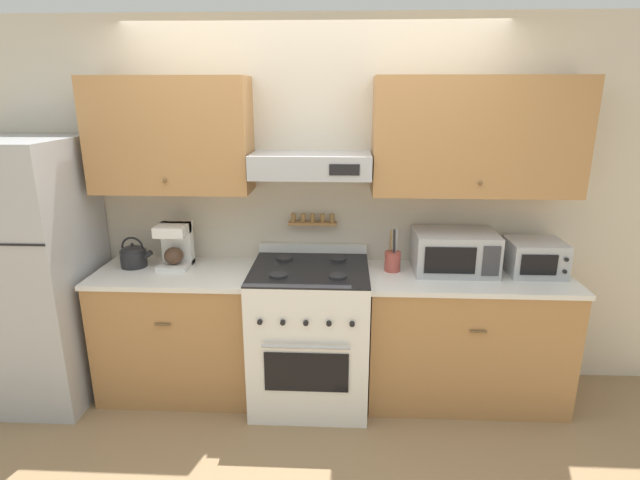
{
  "coord_description": "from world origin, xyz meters",
  "views": [
    {
      "loc": [
        0.22,
        -2.81,
        2.06
      ],
      "look_at": [
        0.07,
        0.26,
        1.15
      ],
      "focal_mm": 28.0,
      "sensor_mm": 36.0,
      "label": 1
    }
  ],
  "objects_px": {
    "stove_range": "(310,334)",
    "coffee_maker": "(175,245)",
    "microwave": "(454,252)",
    "utensil_crock": "(393,260)",
    "toaster_oven": "(535,257)",
    "refrigerator": "(31,273)",
    "tea_kettle": "(134,255)"
  },
  "relations": [
    {
      "from": "microwave",
      "to": "utensil_crock",
      "type": "relative_size",
      "value": 1.87
    },
    {
      "from": "tea_kettle",
      "to": "coffee_maker",
      "type": "xyz_separation_m",
      "value": [
        0.29,
        0.03,
        0.07
      ]
    },
    {
      "from": "toaster_oven",
      "to": "tea_kettle",
      "type": "bearing_deg",
      "value": 179.96
    },
    {
      "from": "tea_kettle",
      "to": "microwave",
      "type": "relative_size",
      "value": 0.42
    },
    {
      "from": "microwave",
      "to": "utensil_crock",
      "type": "xyz_separation_m",
      "value": [
        -0.41,
        -0.02,
        -0.06
      ]
    },
    {
      "from": "tea_kettle",
      "to": "coffee_maker",
      "type": "distance_m",
      "value": 0.3
    },
    {
      "from": "refrigerator",
      "to": "utensil_crock",
      "type": "xyz_separation_m",
      "value": [
        2.42,
        0.17,
        0.08
      ]
    },
    {
      "from": "stove_range",
      "to": "coffee_maker",
      "type": "bearing_deg",
      "value": 169.96
    },
    {
      "from": "tea_kettle",
      "to": "utensil_crock",
      "type": "bearing_deg",
      "value": 0.0
    },
    {
      "from": "toaster_oven",
      "to": "stove_range",
      "type": "bearing_deg",
      "value": -174.75
    },
    {
      "from": "refrigerator",
      "to": "toaster_oven",
      "type": "bearing_deg",
      "value": 2.79
    },
    {
      "from": "utensil_crock",
      "to": "toaster_oven",
      "type": "distance_m",
      "value": 0.94
    },
    {
      "from": "microwave",
      "to": "toaster_oven",
      "type": "distance_m",
      "value": 0.53
    },
    {
      "from": "coffee_maker",
      "to": "tea_kettle",
      "type": "bearing_deg",
      "value": -174.43
    },
    {
      "from": "tea_kettle",
      "to": "utensil_crock",
      "type": "distance_m",
      "value": 1.78
    },
    {
      "from": "tea_kettle",
      "to": "microwave",
      "type": "distance_m",
      "value": 2.19
    },
    {
      "from": "stove_range",
      "to": "refrigerator",
      "type": "height_order",
      "value": "refrigerator"
    },
    {
      "from": "coffee_maker",
      "to": "utensil_crock",
      "type": "bearing_deg",
      "value": -1.08
    },
    {
      "from": "refrigerator",
      "to": "coffee_maker",
      "type": "height_order",
      "value": "refrigerator"
    },
    {
      "from": "tea_kettle",
      "to": "toaster_oven",
      "type": "height_order",
      "value": "toaster_oven"
    },
    {
      "from": "refrigerator",
      "to": "utensil_crock",
      "type": "bearing_deg",
      "value": 3.9
    },
    {
      "from": "tea_kettle",
      "to": "microwave",
      "type": "xyz_separation_m",
      "value": [
        2.19,
        0.02,
        0.06
      ]
    },
    {
      "from": "refrigerator",
      "to": "tea_kettle",
      "type": "height_order",
      "value": "refrigerator"
    },
    {
      "from": "stove_range",
      "to": "coffee_maker",
      "type": "xyz_separation_m",
      "value": [
        -0.94,
        0.17,
        0.57
      ]
    },
    {
      "from": "microwave",
      "to": "utensil_crock",
      "type": "bearing_deg",
      "value": -177.52
    },
    {
      "from": "coffee_maker",
      "to": "toaster_oven",
      "type": "bearing_deg",
      "value": -0.71
    },
    {
      "from": "toaster_oven",
      "to": "utensil_crock",
      "type": "bearing_deg",
      "value": 179.89
    },
    {
      "from": "coffee_maker",
      "to": "utensil_crock",
      "type": "relative_size",
      "value": 1.06
    },
    {
      "from": "microwave",
      "to": "coffee_maker",
      "type": "bearing_deg",
      "value": 179.69
    },
    {
      "from": "tea_kettle",
      "to": "toaster_oven",
      "type": "bearing_deg",
      "value": -0.04
    },
    {
      "from": "utensil_crock",
      "to": "toaster_oven",
      "type": "bearing_deg",
      "value": -0.11
    },
    {
      "from": "tea_kettle",
      "to": "coffee_maker",
      "type": "height_order",
      "value": "coffee_maker"
    }
  ]
}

